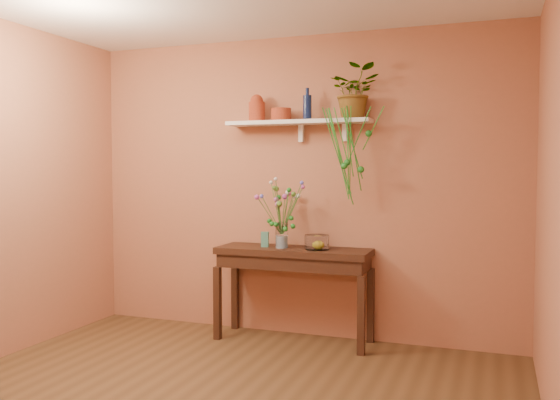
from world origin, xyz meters
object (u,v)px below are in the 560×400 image
(bouquet, at_px, (282,203))
(glass_vase, at_px, (282,237))
(blue_bottle, at_px, (307,107))
(spider_plant, at_px, (355,92))
(glass_bowl, at_px, (317,243))
(terracotta_jug, at_px, (257,109))
(sideboard, at_px, (293,262))

(bouquet, bearing_deg, glass_vase, 179.15)
(blue_bottle, xyz_separation_m, glass_vase, (-0.19, -0.12, -1.13))
(spider_plant, relative_size, bouquet, 0.90)
(glass_vase, distance_m, glass_bowl, 0.32)
(terracotta_jug, xyz_separation_m, bouquet, (0.29, -0.12, -0.84))
(terracotta_jug, distance_m, spider_plant, 0.90)
(sideboard, relative_size, terracotta_jug, 5.59)
(blue_bottle, height_order, bouquet, blue_bottle)
(spider_plant, bearing_deg, glass_bowl, -155.26)
(glass_vase, height_order, glass_bowl, glass_vase)
(terracotta_jug, relative_size, glass_bowl, 1.16)
(spider_plant, xyz_separation_m, bouquet, (-0.61, -0.15, -0.95))
(blue_bottle, relative_size, bouquet, 0.55)
(sideboard, height_order, spider_plant, spider_plant)
(spider_plant, bearing_deg, sideboard, -166.69)
(sideboard, distance_m, spider_plant, 1.55)
(blue_bottle, height_order, spider_plant, spider_plant)
(blue_bottle, bearing_deg, sideboard, -134.19)
(sideboard, relative_size, spider_plant, 2.99)
(bouquet, xyz_separation_m, glass_bowl, (0.31, 0.01, -0.34))
(sideboard, height_order, blue_bottle, blue_bottle)
(bouquet, bearing_deg, spider_plant, 13.48)
(blue_bottle, distance_m, glass_vase, 1.16)
(glass_vase, height_order, bouquet, bouquet)
(glass_vase, relative_size, glass_bowl, 1.08)
(sideboard, xyz_separation_m, terracotta_jug, (-0.38, 0.10, 1.35))
(sideboard, distance_m, glass_bowl, 0.28)
(spider_plant, xyz_separation_m, glass_bowl, (-0.29, -0.14, -1.29))
(glass_vase, xyz_separation_m, bouquet, (0.00, -0.00, 0.30))
(sideboard, height_order, glass_bowl, glass_bowl)
(terracotta_jug, height_order, glass_bowl, terracotta_jug)
(blue_bottle, height_order, glass_bowl, blue_bottle)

